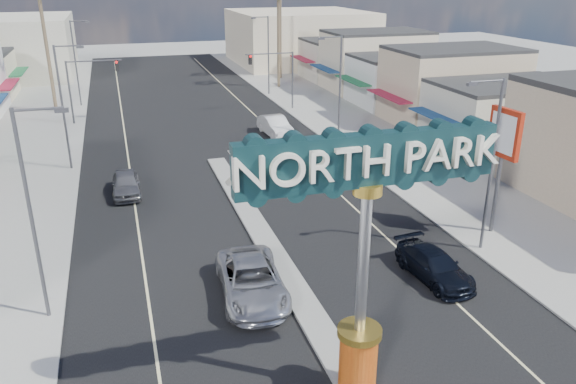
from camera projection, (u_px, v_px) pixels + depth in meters
ground at (214, 157)px, 44.45m from camera, size 160.00×160.00×0.00m
road at (214, 157)px, 44.44m from camera, size 20.00×120.00×0.01m
median_island at (266, 242)px, 30.19m from camera, size 1.30×30.00×0.16m
sidewalk_left at (22, 173)px, 40.57m from camera, size 8.00×120.00×0.12m
sidewalk_right at (375, 141)px, 48.28m from camera, size 8.00×120.00×0.12m
storefront_row_right at (408, 76)px, 61.52m from camera, size 12.00×42.00×6.00m
backdrop_far_right at (299, 37)px, 89.06m from camera, size 20.00×20.00×8.00m
gateway_sign at (365, 239)px, 17.36m from camera, size 8.20×1.50×9.15m
traffic_signal_left at (89, 79)px, 52.80m from camera, size 5.09×0.45×6.00m
traffic_signal_right at (276, 69)px, 57.86m from camera, size 5.09×0.45×6.00m
streetlight_l_near at (34, 207)px, 21.94m from camera, size 2.03×0.22×9.00m
streetlight_l_mid at (64, 102)px, 39.72m from camera, size 2.03×0.22×9.00m
streetlight_l_far at (77, 59)px, 59.29m from camera, size 2.03×0.22×9.00m
streetlight_r_near at (490, 158)px, 27.68m from camera, size 2.03×0.22×9.00m
streetlight_r_mid at (338, 85)px, 45.47m from camera, size 2.03×0.22×9.00m
streetlight_r_far at (267, 51)px, 65.03m from camera, size 2.03×0.22×9.00m
suv_left at (252, 280)px, 25.00m from camera, size 3.16×6.10×1.64m
suv_right at (434, 266)px, 26.53m from camera, size 2.33×4.89×1.38m
car_parked_left at (126, 184)px, 36.60m from camera, size 1.81×4.40×1.49m
car_parked_right at (275, 126)px, 49.95m from camera, size 2.21×5.31×1.71m
bank_pylon_sign at (504, 140)px, 29.52m from camera, size 0.45×2.18×6.95m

